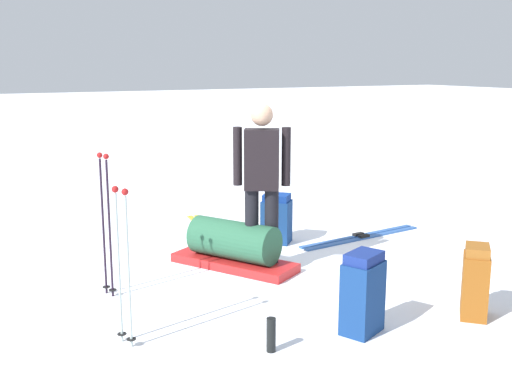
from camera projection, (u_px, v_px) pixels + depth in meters
name	position (u px, v px, depth m)	size (l,w,h in m)	color
ground_plane	(256.00, 253.00, 6.96)	(80.00, 80.00, 0.00)	white
skier_standing	(262.00, 179.00, 6.19)	(0.36, 0.50, 1.70)	black
ski_pair_near	(361.00, 237.00, 7.57)	(0.35, 1.78, 0.05)	#2C57A0
ski_pair_far	(216.00, 234.00, 7.70)	(2.00, 0.37, 0.05)	gold
backpack_large_dark	(277.00, 219.00, 7.33)	(0.42, 0.42, 0.58)	navy
backpack_bright	(475.00, 282.00, 5.16)	(0.36, 0.36, 0.62)	brown
backpack_small_spare	(363.00, 294.00, 4.86)	(0.35, 0.40, 0.66)	navy
ski_poles_planted_near	(123.00, 258.00, 4.58)	(0.19, 0.11, 1.21)	#AABEBB
ski_poles_planted_far	(106.00, 218.00, 5.57)	(0.17, 0.10, 1.31)	black
gear_sled	(234.00, 246.00, 6.45)	(1.38, 1.05, 0.49)	red
thermos_bottle	(271.00, 335.00, 4.57)	(0.07, 0.07, 0.26)	black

